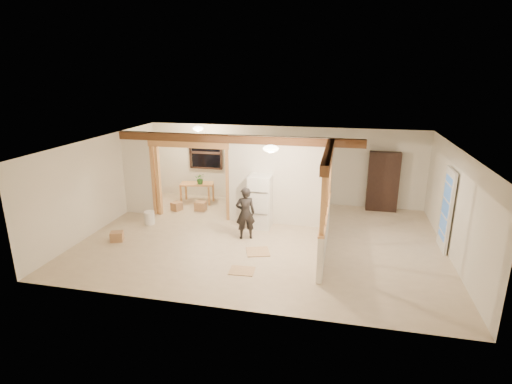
% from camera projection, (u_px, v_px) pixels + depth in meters
% --- Properties ---
extents(floor, '(9.00, 6.50, 0.01)m').
position_uv_depth(floor, '(262.00, 239.00, 10.36)').
color(floor, beige).
rests_on(floor, ground).
extents(ceiling, '(9.00, 6.50, 0.01)m').
position_uv_depth(ceiling, '(262.00, 144.00, 9.63)').
color(ceiling, white).
extents(wall_back, '(9.00, 0.01, 2.50)m').
position_uv_depth(wall_back, '(282.00, 165.00, 13.03)').
color(wall_back, silver).
rests_on(wall_back, floor).
extents(wall_front, '(9.00, 0.01, 2.50)m').
position_uv_depth(wall_front, '(224.00, 246.00, 6.96)').
color(wall_front, silver).
rests_on(wall_front, floor).
extents(wall_left, '(0.01, 6.50, 2.50)m').
position_uv_depth(wall_left, '(101.00, 183.00, 10.93)').
color(wall_left, silver).
rests_on(wall_left, floor).
extents(wall_right, '(0.01, 6.50, 2.50)m').
position_uv_depth(wall_right, '(456.00, 206.00, 9.06)').
color(wall_right, silver).
rests_on(wall_right, floor).
extents(partition_left_stub, '(0.90, 0.12, 2.50)m').
position_uv_depth(partition_left_stub, '(138.00, 173.00, 11.96)').
color(partition_left_stub, silver).
rests_on(partition_left_stub, floor).
extents(partition_center, '(2.80, 0.12, 2.50)m').
position_uv_depth(partition_center, '(278.00, 181.00, 11.07)').
color(partition_center, silver).
rests_on(partition_center, floor).
extents(doorway_frame, '(2.46, 0.14, 2.20)m').
position_uv_depth(doorway_frame, '(190.00, 181.00, 11.66)').
color(doorway_frame, tan).
rests_on(doorway_frame, floor).
extents(header_beam_back, '(7.00, 0.18, 0.22)m').
position_uv_depth(header_beam_back, '(236.00, 139.00, 11.00)').
color(header_beam_back, brown).
rests_on(header_beam_back, ceiling).
extents(header_beam_right, '(0.18, 3.30, 0.22)m').
position_uv_depth(header_beam_right, '(328.00, 155.00, 8.96)').
color(header_beam_right, brown).
rests_on(header_beam_right, ceiling).
extents(pony_wall, '(0.12, 3.20, 1.00)m').
position_uv_depth(pony_wall, '(324.00, 232.00, 9.51)').
color(pony_wall, silver).
rests_on(pony_wall, floor).
extents(stud_partition, '(0.14, 3.20, 1.32)m').
position_uv_depth(stud_partition, '(327.00, 185.00, 9.17)').
color(stud_partition, tan).
rests_on(stud_partition, pony_wall).
extents(window_back, '(1.12, 0.10, 1.10)m').
position_uv_depth(window_back, '(206.00, 153.00, 13.41)').
color(window_back, black).
rests_on(window_back, wall_back).
extents(french_door, '(0.12, 0.86, 2.00)m').
position_uv_depth(french_door, '(446.00, 210.00, 9.52)').
color(french_door, white).
rests_on(french_door, floor).
extents(ceiling_dome_main, '(0.36, 0.36, 0.16)m').
position_uv_depth(ceiling_dome_main, '(271.00, 149.00, 9.11)').
color(ceiling_dome_main, '#FFEABF').
rests_on(ceiling_dome_main, ceiling).
extents(ceiling_dome_util, '(0.32, 0.32, 0.14)m').
position_uv_depth(ceiling_dome_util, '(198.00, 129.00, 12.31)').
color(ceiling_dome_util, '#FFEABF').
rests_on(ceiling_dome_util, ceiling).
extents(hanging_bulb, '(0.07, 0.07, 0.07)m').
position_uv_depth(hanging_bulb, '(206.00, 143.00, 11.64)').
color(hanging_bulb, '#FFD88C').
rests_on(hanging_bulb, ceiling).
extents(refrigerator, '(0.61, 0.59, 1.48)m').
position_uv_depth(refrigerator, '(260.00, 201.00, 10.98)').
color(refrigerator, silver).
rests_on(refrigerator, floor).
extents(woman, '(0.59, 0.49, 1.38)m').
position_uv_depth(woman, '(245.00, 213.00, 10.21)').
color(woman, black).
rests_on(woman, floor).
extents(work_table, '(1.14, 0.73, 0.66)m').
position_uv_depth(work_table, '(197.00, 193.00, 13.17)').
color(work_table, tan).
rests_on(work_table, floor).
extents(potted_plant, '(0.39, 0.36, 0.36)m').
position_uv_depth(potted_plant, '(200.00, 179.00, 12.92)').
color(potted_plant, '#326122').
rests_on(potted_plant, work_table).
extents(shop_vac, '(0.67, 0.67, 0.67)m').
position_uv_depth(shop_vac, '(150.00, 193.00, 13.10)').
color(shop_vac, '#AC0A0D').
rests_on(shop_vac, floor).
extents(bookshelf, '(0.92, 0.31, 1.85)m').
position_uv_depth(bookshelf, '(383.00, 182.00, 12.26)').
color(bookshelf, black).
rests_on(bookshelf, floor).
extents(bucket, '(0.29, 0.29, 0.37)m').
position_uv_depth(bucket, '(149.00, 218.00, 11.34)').
color(bucket, silver).
rests_on(bucket, floor).
extents(box_util_a, '(0.34, 0.30, 0.28)m').
position_uv_depth(box_util_a, '(201.00, 206.00, 12.46)').
color(box_util_a, '#A97A52').
rests_on(box_util_a, floor).
extents(box_util_b, '(0.36, 0.36, 0.26)m').
position_uv_depth(box_util_b, '(177.00, 206.00, 12.48)').
color(box_util_b, '#A97A52').
rests_on(box_util_b, floor).
extents(box_front, '(0.38, 0.34, 0.25)m').
position_uv_depth(box_front, '(117.00, 236.00, 10.20)').
color(box_front, '#A97A52').
rests_on(box_front, floor).
extents(floor_panel_near, '(0.68, 0.68, 0.02)m').
position_uv_depth(floor_panel_near, '(258.00, 252.00, 9.60)').
color(floor_panel_near, tan).
rests_on(floor_panel_near, floor).
extents(floor_panel_far, '(0.56, 0.46, 0.02)m').
position_uv_depth(floor_panel_far, '(242.00, 271.00, 8.69)').
color(floor_panel_far, tan).
rests_on(floor_panel_far, floor).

